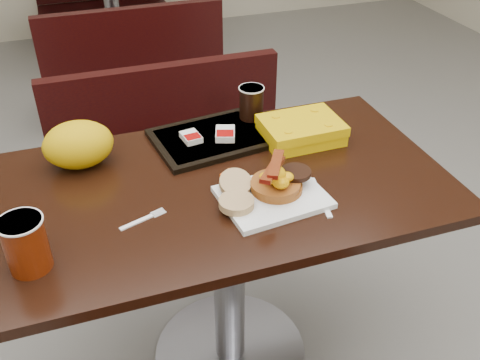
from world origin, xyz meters
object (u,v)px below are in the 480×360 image
object	(u,v)px
fork	(136,222)
coffee_cup_far	(251,103)
knife	(321,197)
table_far	(114,20)
clamshell	(301,130)
paper_bag	(78,145)
coffee_cup_near	(26,244)
table_near	(229,279)
platter	(273,197)
pancake_stack	(277,185)
bench_far_s	(131,60)
tray	(214,138)
hashbrown_sleeve_left	(191,137)
hashbrown_sleeve_right	(225,134)
bench_near_n	(178,166)

from	to	relation	value
fork	coffee_cup_far	world-z (taller)	coffee_cup_far
knife	table_far	bearing A→B (deg)	-165.84
clamshell	paper_bag	bearing A→B (deg)	173.00
coffee_cup_near	table_near	bearing A→B (deg)	19.11
platter	clamshell	xyz separation A→B (m)	(0.19, 0.26, 0.02)
pancake_stack	clamshell	bearing A→B (deg)	53.78
bench_far_s	clamshell	world-z (taller)	clamshell
bench_far_s	pancake_stack	xyz separation A→B (m)	(0.10, -2.00, 0.42)
fork	tray	size ratio (longest dim) A/B	0.35
knife	paper_bag	distance (m)	0.68
table_near	knife	distance (m)	0.46
pancake_stack	hashbrown_sleeve_left	size ratio (longest dim) A/B	2.01
bench_far_s	hashbrown_sleeve_right	size ratio (longest dim) A/B	12.88
table_near	hashbrown_sleeve_left	xyz separation A→B (m)	(-0.05, 0.22, 0.40)
bench_near_n	pancake_stack	size ratio (longest dim) A/B	7.34
table_far	paper_bag	distance (m)	2.46
table_near	clamshell	bearing A→B (deg)	26.75
platter	hashbrown_sleeve_right	bearing A→B (deg)	88.89
bench_far_s	hashbrown_sleeve_left	bearing A→B (deg)	-91.56
table_far	hashbrown_sleeve_left	xyz separation A→B (m)	(-0.05, -2.38, 0.40)
table_far	coffee_cup_near	bearing A→B (deg)	-100.47
coffee_cup_far	paper_bag	world-z (taller)	paper_bag
fork	clamshell	xyz separation A→B (m)	(0.55, 0.24, 0.03)
hashbrown_sleeve_right	clamshell	world-z (taller)	clamshell
table_far	knife	distance (m)	2.79
tray	fork	bearing A→B (deg)	-140.15
hashbrown_sleeve_right	clamshell	xyz separation A→B (m)	(0.22, -0.06, 0.00)
hashbrown_sleeve_right	clamshell	distance (m)	0.23
pancake_stack	hashbrown_sleeve_left	distance (m)	0.35
bench_near_n	coffee_cup_near	xyz separation A→B (m)	(-0.51, -0.88, 0.45)
tray	paper_bag	size ratio (longest dim) A/B	1.85
table_near	table_far	bearing A→B (deg)	90.00
hashbrown_sleeve_left	coffee_cup_far	xyz separation A→B (m)	(0.22, 0.08, 0.04)
table_far	bench_far_s	size ratio (longest dim) A/B	1.20
bench_far_s	tray	size ratio (longest dim) A/B	2.78
bench_near_n	clamshell	size ratio (longest dim) A/B	4.24
fork	coffee_cup_far	distance (m)	0.59
paper_bag	coffee_cup_near	bearing A→B (deg)	-110.43
knife	clamshell	bearing A→B (deg)	175.91
table_far	hashbrown_sleeve_left	bearing A→B (deg)	-91.10
pancake_stack	coffee_cup_far	distance (m)	0.40
bench_near_n	table_far	distance (m)	1.90
bench_far_s	paper_bag	distance (m)	1.79
table_near	clamshell	xyz separation A→B (m)	(0.28, 0.14, 0.41)
coffee_cup_near	paper_bag	xyz separation A→B (m)	(0.14, 0.39, 0.00)
table_near	paper_bag	size ratio (longest dim) A/B	6.16
pancake_stack	hashbrown_sleeve_left	xyz separation A→B (m)	(-0.15, 0.32, -0.00)
hashbrown_sleeve_right	coffee_cup_far	bearing A→B (deg)	56.64
table_far	hashbrown_sleeve_right	xyz separation A→B (m)	(0.06, -2.40, 0.40)
platter	paper_bag	xyz separation A→B (m)	(-0.45, 0.33, 0.06)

